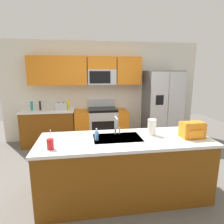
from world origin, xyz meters
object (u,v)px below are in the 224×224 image
Objects in this scene: toaster at (61,106)px; soap_dispenser at (97,135)px; bottle_teal at (32,106)px; range_oven at (101,125)px; paper_towel_roll at (152,127)px; pepper_mill at (40,106)px; sink_faucet at (116,124)px; bottle_yellow at (68,104)px; drink_cup_red at (50,144)px; refrigerator at (162,106)px; backpack at (192,130)px.

soap_dispenser is (0.71, -2.27, -0.02)m from toaster.
toaster is 1.30× the size of bottle_teal.
range_oven is 1.79m from bottle_teal.
pepper_mill is at bearing 132.66° from paper_towel_roll.
bottle_teal is 2.75m from sink_faucet.
bottle_yellow is 1.26× the size of bottle_teal.
soap_dispenser is at bearing 21.30° from drink_cup_red.
bottle_teal reaches higher than soap_dispenser.
sink_faucet reaches higher than bottle_teal.
bottle_yellow reaches higher than paper_towel_roll.
range_oven is at bearing 90.57° from sink_faucet.
sink_faucet is (-1.60, -2.05, 0.14)m from refrigerator.
refrigerator reaches higher than range_oven.
bottle_teal is at bearing 174.78° from toaster.
refrigerator is 2.41m from backpack.
refrigerator is at bearing -1.45° from bottle_teal.
toaster is 1.17× the size of paper_towel_roll.
drink_cup_red is at bearing -166.84° from paper_towel_roll.
soap_dispenser is 0.53× the size of backpack.
bottle_yellow reaches higher than range_oven.
refrigerator reaches higher than pepper_mill.
refrigerator is 2.95m from soap_dispenser.
paper_towel_roll is (1.54, -2.17, 0.03)m from toaster.
drink_cup_red reaches higher than range_oven.
bottle_yellow reaches higher than backpack.
range_oven is 6.08× the size of pepper_mill.
range_oven is 1.02m from bottle_yellow.
refrigerator reaches higher than sink_faucet.
toaster is at bearing -176.97° from range_oven.
bottle_yellow is 2.50m from drink_cup_red.
sink_faucet reaches higher than range_oven.
bottle_yellow is at bearing -4.02° from bottle_teal.
drink_cup_red is 0.78× the size of backpack.
refrigerator is 3.32m from bottle_teal.
paper_towel_roll is (1.37, -2.17, -0.02)m from bottle_yellow.
backpack is at bearing -66.03° from range_oven.
drink_cup_red is (-0.04, -2.50, -0.07)m from bottle_yellow.
bottle_yellow is (0.17, 0.00, 0.05)m from toaster.
soap_dispenser is (1.42, -2.34, -0.04)m from bottle_teal.
sink_faucet is at bearing -89.43° from range_oven.
range_oven is 1.69m from refrigerator.
paper_towel_roll is at bearing -57.76° from bottle_yellow.
drink_cup_red is 1.95m from backpack.
toaster is 2.50m from drink_cup_red.
pepper_mill reaches higher than toaster.
sink_faucet is at bearing 25.73° from drink_cup_red.
pepper_mill is 1.04× the size of bottle_teal.
pepper_mill is at bearing 178.73° from refrigerator.
refrigerator is at bearing 52.14° from sink_faucet.
range_oven is at bearing 0.10° from pepper_mill.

